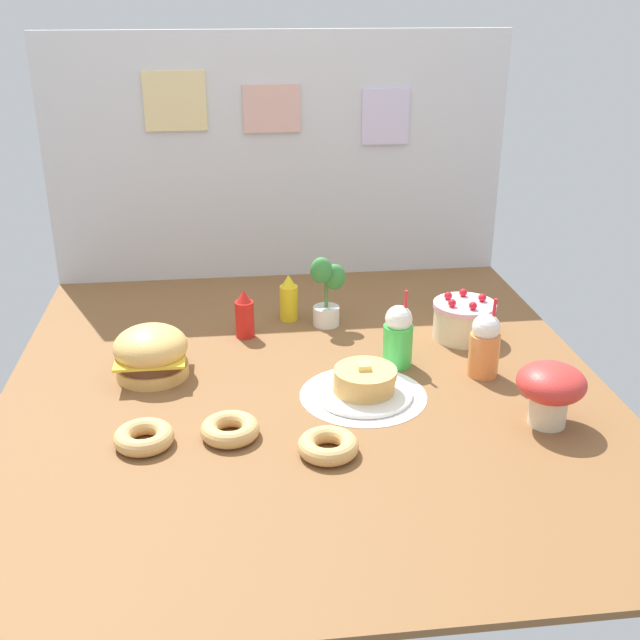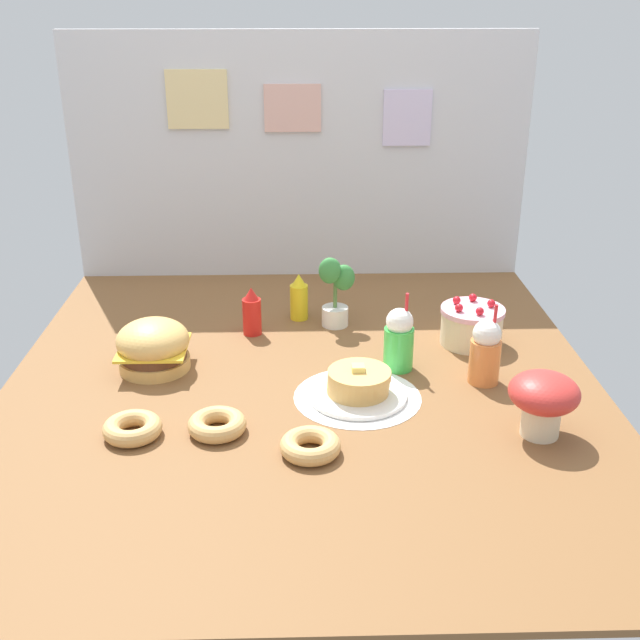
# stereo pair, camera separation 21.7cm
# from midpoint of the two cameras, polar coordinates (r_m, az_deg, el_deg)

# --- Properties ---
(ground_plane) EXTENTS (1.93, 2.13, 0.02)m
(ground_plane) POSITION_cam_midpoint_polar(r_m,az_deg,el_deg) (2.52, -3.51, -5.01)
(ground_plane) COLOR brown
(back_wall) EXTENTS (1.93, 0.04, 1.03)m
(back_wall) POSITION_cam_midpoint_polar(r_m,az_deg,el_deg) (3.35, -4.94, 11.79)
(back_wall) COLOR silver
(back_wall) RESTS_ON ground_plane
(doily_mat) EXTENTS (0.40, 0.40, 0.00)m
(doily_mat) POSITION_cam_midpoint_polar(r_m,az_deg,el_deg) (2.45, 0.65, -5.59)
(doily_mat) COLOR white
(doily_mat) RESTS_ON ground_plane
(burger) EXTENTS (0.24, 0.24, 0.17)m
(burger) POSITION_cam_midpoint_polar(r_m,az_deg,el_deg) (2.62, -14.65, -2.40)
(burger) COLOR #DBA859
(burger) RESTS_ON ground_plane
(pancake_stack) EXTENTS (0.31, 0.31, 0.11)m
(pancake_stack) POSITION_cam_midpoint_polar(r_m,az_deg,el_deg) (2.43, 0.70, -4.75)
(pancake_stack) COLOR white
(pancake_stack) RESTS_ON doily_mat
(layer_cake) EXTENTS (0.23, 0.23, 0.17)m
(layer_cake) POSITION_cam_midpoint_polar(r_m,az_deg,el_deg) (2.85, 8.38, -0.02)
(layer_cake) COLOR beige
(layer_cake) RESTS_ON ground_plane
(ketchup_bottle) EXTENTS (0.07, 0.07, 0.18)m
(ketchup_bottle) POSITION_cam_midpoint_polar(r_m,az_deg,el_deg) (2.84, -7.75, 0.32)
(ketchup_bottle) COLOR red
(ketchup_bottle) RESTS_ON ground_plane
(mustard_bottle) EXTENTS (0.07, 0.07, 0.18)m
(mustard_bottle) POSITION_cam_midpoint_polar(r_m,az_deg,el_deg) (2.97, -4.40, 1.51)
(mustard_bottle) COLOR yellow
(mustard_bottle) RESTS_ON ground_plane
(cream_soda_cup) EXTENTS (0.10, 0.10, 0.27)m
(cream_soda_cup) POSITION_cam_midpoint_polar(r_m,az_deg,el_deg) (2.60, 3.39, -1.25)
(cream_soda_cup) COLOR green
(cream_soda_cup) RESTS_ON ground_plane
(orange_float_cup) EXTENTS (0.10, 0.10, 0.27)m
(orange_float_cup) POSITION_cam_midpoint_polar(r_m,az_deg,el_deg) (2.57, 9.63, -1.86)
(orange_float_cup) COLOR orange
(orange_float_cup) RESTS_ON ground_plane
(donut_pink_glaze) EXTENTS (0.17, 0.17, 0.05)m
(donut_pink_glaze) POSITION_cam_midpoint_polar(r_m,az_deg,el_deg) (2.27, -15.55, -8.33)
(donut_pink_glaze) COLOR tan
(donut_pink_glaze) RESTS_ON ground_plane
(donut_chocolate) EXTENTS (0.17, 0.17, 0.05)m
(donut_chocolate) POSITION_cam_midpoint_polar(r_m,az_deg,el_deg) (2.25, -9.42, -7.96)
(donut_chocolate) COLOR tan
(donut_chocolate) RESTS_ON ground_plane
(donut_vanilla) EXTENTS (0.17, 0.17, 0.05)m
(donut_vanilla) POSITION_cam_midpoint_polar(r_m,az_deg,el_deg) (2.15, -2.32, -9.26)
(donut_vanilla) COLOR tan
(donut_vanilla) RESTS_ON ground_plane
(potted_plant) EXTENTS (0.14, 0.11, 0.28)m
(potted_plant) POSITION_cam_midpoint_polar(r_m,az_deg,el_deg) (2.90, -1.71, 2.33)
(potted_plant) COLOR white
(potted_plant) RESTS_ON ground_plane
(mushroom_stool) EXTENTS (0.20, 0.20, 0.19)m
(mushroom_stool) POSITION_cam_midpoint_polar(r_m,az_deg,el_deg) (2.31, 14.04, -4.93)
(mushroom_stool) COLOR beige
(mushroom_stool) RESTS_ON ground_plane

